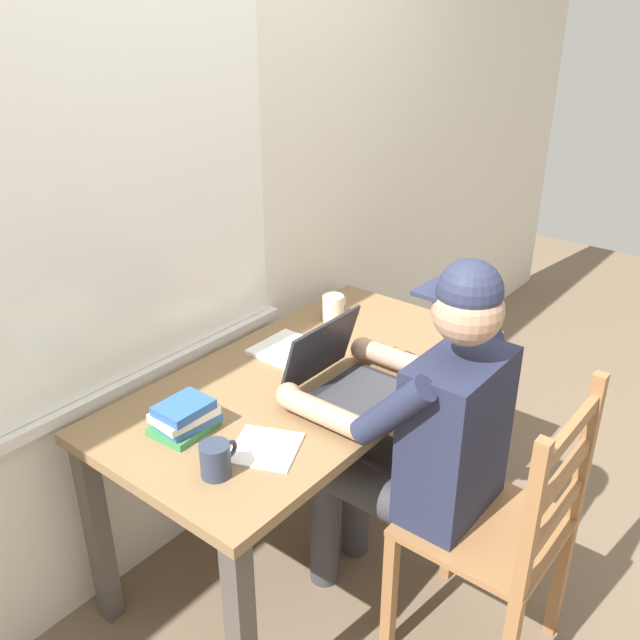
{
  "coord_description": "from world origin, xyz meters",
  "views": [
    {
      "loc": [
        -1.51,
        -1.25,
        1.88
      ],
      "look_at": [
        -0.0,
        -0.05,
        0.95
      ],
      "focal_mm": 38.65,
      "sensor_mm": 36.0,
      "label": 1
    }
  ],
  "objects_px": {
    "coffee_mug_dark": "(216,459)",
    "book_stack_main": "(185,417)",
    "laptop": "(342,377)",
    "landscape_photo_print": "(368,349)",
    "wooden_chair": "(502,532)",
    "seated_person": "(422,431)",
    "computer_mouse": "(407,357)",
    "coffee_mug_white": "(333,308)",
    "desk": "(308,401)"
  },
  "relations": [
    {
      "from": "computer_mouse",
      "to": "book_stack_main",
      "type": "xyz_separation_m",
      "value": [
        -0.75,
        0.28,
        0.03
      ]
    },
    {
      "from": "seated_person",
      "to": "coffee_mug_white",
      "type": "height_order",
      "value": "seated_person"
    },
    {
      "from": "seated_person",
      "to": "laptop",
      "type": "relative_size",
      "value": 3.83
    },
    {
      "from": "laptop",
      "to": "coffee_mug_dark",
      "type": "distance_m",
      "value": 0.53
    },
    {
      "from": "seated_person",
      "to": "landscape_photo_print",
      "type": "distance_m",
      "value": 0.48
    },
    {
      "from": "laptop",
      "to": "book_stack_main",
      "type": "height_order",
      "value": "laptop"
    },
    {
      "from": "seated_person",
      "to": "wooden_chair",
      "type": "xyz_separation_m",
      "value": [
        0.0,
        -0.28,
        -0.22
      ]
    },
    {
      "from": "desk",
      "to": "landscape_photo_print",
      "type": "distance_m",
      "value": 0.29
    },
    {
      "from": "seated_person",
      "to": "coffee_mug_white",
      "type": "distance_m",
      "value": 0.75
    },
    {
      "from": "computer_mouse",
      "to": "desk",
      "type": "bearing_deg",
      "value": 144.77
    },
    {
      "from": "wooden_chair",
      "to": "laptop",
      "type": "distance_m",
      "value": 0.65
    },
    {
      "from": "laptop",
      "to": "book_stack_main",
      "type": "relative_size",
      "value": 1.78
    },
    {
      "from": "coffee_mug_dark",
      "to": "book_stack_main",
      "type": "relative_size",
      "value": 0.64
    },
    {
      "from": "laptop",
      "to": "landscape_photo_print",
      "type": "distance_m",
      "value": 0.31
    },
    {
      "from": "landscape_photo_print",
      "to": "desk",
      "type": "bearing_deg",
      "value": 151.55
    },
    {
      "from": "coffee_mug_dark",
      "to": "landscape_photo_print",
      "type": "height_order",
      "value": "coffee_mug_dark"
    },
    {
      "from": "computer_mouse",
      "to": "coffee_mug_dark",
      "type": "bearing_deg",
      "value": 175.59
    },
    {
      "from": "book_stack_main",
      "to": "desk",
      "type": "bearing_deg",
      "value": -9.27
    },
    {
      "from": "coffee_mug_dark",
      "to": "laptop",
      "type": "bearing_deg",
      "value": -1.14
    },
    {
      "from": "computer_mouse",
      "to": "coffee_mug_dark",
      "type": "distance_m",
      "value": 0.83
    },
    {
      "from": "laptop",
      "to": "coffee_mug_dark",
      "type": "xyz_separation_m",
      "value": [
        -0.53,
        0.01,
        -0.01
      ]
    },
    {
      "from": "laptop",
      "to": "book_stack_main",
      "type": "distance_m",
      "value": 0.5
    },
    {
      "from": "coffee_mug_white",
      "to": "coffee_mug_dark",
      "type": "height_order",
      "value": "coffee_mug_white"
    },
    {
      "from": "wooden_chair",
      "to": "desk",
      "type": "bearing_deg",
      "value": 89.92
    },
    {
      "from": "laptop",
      "to": "coffee_mug_white",
      "type": "xyz_separation_m",
      "value": [
        0.4,
        0.35,
        -0.0
      ]
    },
    {
      "from": "seated_person",
      "to": "wooden_chair",
      "type": "height_order",
      "value": "seated_person"
    },
    {
      "from": "laptop",
      "to": "coffee_mug_white",
      "type": "bearing_deg",
      "value": 40.7
    },
    {
      "from": "landscape_photo_print",
      "to": "book_stack_main",
      "type": "bearing_deg",
      "value": 151.93
    },
    {
      "from": "coffee_mug_white",
      "to": "landscape_photo_print",
      "type": "xyz_separation_m",
      "value": [
        -0.12,
        -0.25,
        -0.05
      ]
    },
    {
      "from": "seated_person",
      "to": "book_stack_main",
      "type": "xyz_separation_m",
      "value": [
        -0.46,
        0.51,
        0.08
      ]
    },
    {
      "from": "desk",
      "to": "landscape_photo_print",
      "type": "height_order",
      "value": "landscape_photo_print"
    },
    {
      "from": "wooden_chair",
      "to": "landscape_photo_print",
      "type": "relative_size",
      "value": 7.38
    },
    {
      "from": "computer_mouse",
      "to": "book_stack_main",
      "type": "relative_size",
      "value": 0.54
    },
    {
      "from": "desk",
      "to": "coffee_mug_white",
      "type": "xyz_separation_m",
      "value": [
        0.39,
        0.2,
        0.15
      ]
    },
    {
      "from": "computer_mouse",
      "to": "seated_person",
      "type": "bearing_deg",
      "value": -140.52
    },
    {
      "from": "coffee_mug_white",
      "to": "coffee_mug_dark",
      "type": "bearing_deg",
      "value": -160.21
    },
    {
      "from": "wooden_chair",
      "to": "seated_person",
      "type": "bearing_deg",
      "value": 90.0
    },
    {
      "from": "coffee_mug_dark",
      "to": "desk",
      "type": "bearing_deg",
      "value": 14.18
    },
    {
      "from": "desk",
      "to": "laptop",
      "type": "height_order",
      "value": "laptop"
    },
    {
      "from": "wooden_chair",
      "to": "computer_mouse",
      "type": "xyz_separation_m",
      "value": [
        0.29,
        0.52,
        0.27
      ]
    },
    {
      "from": "laptop",
      "to": "landscape_photo_print",
      "type": "relative_size",
      "value": 2.54
    },
    {
      "from": "coffee_mug_white",
      "to": "coffee_mug_dark",
      "type": "distance_m",
      "value": 0.99
    },
    {
      "from": "wooden_chair",
      "to": "book_stack_main",
      "type": "xyz_separation_m",
      "value": [
        -0.46,
        0.79,
        0.3
      ]
    },
    {
      "from": "book_stack_main",
      "to": "coffee_mug_dark",
      "type": "bearing_deg",
      "value": -110.88
    },
    {
      "from": "seated_person",
      "to": "coffee_mug_dark",
      "type": "xyz_separation_m",
      "value": [
        -0.54,
        0.3,
        0.08
      ]
    },
    {
      "from": "wooden_chair",
      "to": "book_stack_main",
      "type": "relative_size",
      "value": 5.16
    },
    {
      "from": "book_stack_main",
      "to": "seated_person",
      "type": "bearing_deg",
      "value": -47.98
    },
    {
      "from": "laptop",
      "to": "coffee_mug_white",
      "type": "relative_size",
      "value": 2.71
    },
    {
      "from": "coffee_mug_white",
      "to": "landscape_photo_print",
      "type": "height_order",
      "value": "coffee_mug_white"
    },
    {
      "from": "seated_person",
      "to": "computer_mouse",
      "type": "height_order",
      "value": "seated_person"
    }
  ]
}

